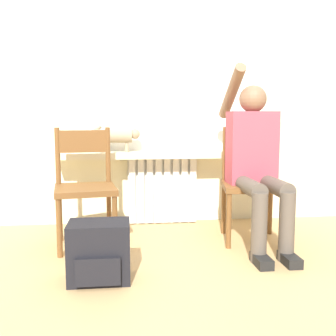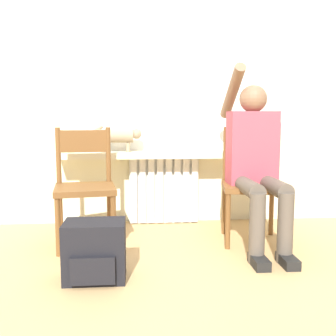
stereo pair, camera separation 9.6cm
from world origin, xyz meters
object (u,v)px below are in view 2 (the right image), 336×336
chair_left (85,185)px  person (256,157)px  chair_right (251,182)px  backpack (95,251)px  cat (118,136)px

chair_left → person: bearing=-14.0°
chair_right → person: 0.23m
chair_left → backpack: (0.13, -0.64, -0.27)m
chair_right → chair_left: bearing=-171.1°
chair_left → person: (1.20, -0.12, 0.20)m
chair_left → cat: 0.59m
chair_left → person: size_ratio=0.65×
chair_left → chair_right: (1.21, -0.00, 0.00)m
backpack → chair_right: bearing=31.0°
chair_right → person: size_ratio=0.65×
chair_right → backpack: size_ratio=2.47×
person → chair_left: bearing=174.3°
person → backpack: 1.28m
chair_right → person: (-0.01, -0.12, 0.20)m
person → cat: person is taller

